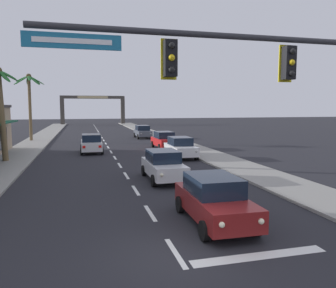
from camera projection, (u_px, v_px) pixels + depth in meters
ground_plane at (177, 256)px, 9.14m from camera, size 220.00×220.00×0.00m
sidewalk_right at (198, 151)px, 30.31m from camera, size 3.20×110.00×0.14m
sidewalk_left at (15, 158)px, 26.43m from camera, size 3.20×110.00×0.14m
lane_markings at (117, 153)px, 29.33m from camera, size 4.28×89.22×0.01m
traffic_signal_mast at (290, 82)px, 9.34m from camera, size 10.53×0.41×6.86m
sedan_lead_at_stop_bar at (214, 199)px, 11.66m from camera, size 2.01×4.48×1.68m
sedan_third_in_queue at (163, 165)px, 18.53m from camera, size 1.95×4.45×1.68m
sedan_oncoming_far at (91, 143)px, 29.68m from camera, size 1.95×4.45×1.68m
sedan_parked_nearest_kerb at (143, 132)px, 43.80m from camera, size 1.98×4.47×1.68m
sedan_parked_mid_kerb at (164, 140)px, 32.69m from camera, size 2.05×4.49×1.68m
sedan_parked_far_kerb at (180, 147)px, 26.72m from camera, size 1.98×4.46×1.68m
palm_left_second at (0, 98)px, 23.92m from camera, size 3.01×3.09×7.02m
palm_left_third at (29, 93)px, 38.89m from camera, size 3.53×3.74×8.02m
town_gateway_arch at (93, 106)px, 77.97m from camera, size 14.92×0.90×6.77m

